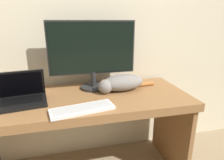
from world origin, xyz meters
TOP-DOWN VIEW (x-y plane):
  - wall_back at (0.00, 0.70)m, footprint 6.40×0.06m
  - desk at (0.00, 0.32)m, footprint 1.62×0.64m
  - monitor at (0.11, 0.49)m, footprint 0.70×0.22m
  - laptop at (-0.42, 0.31)m, footprint 0.36×0.29m
  - external_keyboard at (-0.02, 0.09)m, footprint 0.42×0.20m
  - cat at (0.32, 0.38)m, footprint 0.51×0.21m

SIDE VIEW (x-z plane):
  - desk at x=0.00m, z-range 0.22..0.96m
  - external_keyboard at x=-0.02m, z-range 0.74..0.76m
  - laptop at x=-0.42m, z-range 0.67..0.90m
  - cat at x=0.32m, z-range 0.74..0.87m
  - monitor at x=0.11m, z-range 0.77..1.32m
  - wall_back at x=0.00m, z-range 0.00..2.60m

